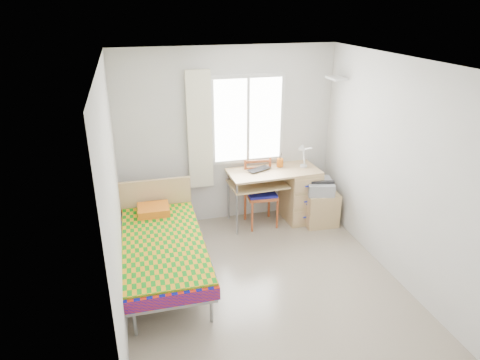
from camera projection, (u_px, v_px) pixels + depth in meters
name	position (u px, v px, depth m)	size (l,w,h in m)	color
floor	(262.00, 281.00, 5.20)	(3.50, 3.50, 0.00)	#BCAD93
ceiling	(267.00, 61.00, 4.19)	(3.50, 3.50, 0.00)	white
wall_back	(228.00, 137.00, 6.26)	(3.20, 3.20, 0.00)	silver
wall_left	(114.00, 199.00, 4.32)	(3.50, 3.50, 0.00)	silver
wall_right	(393.00, 169.00, 5.08)	(3.50, 3.50, 0.00)	silver
window	(248.00, 120.00, 6.21)	(1.10, 0.04, 1.30)	white
curtain	(200.00, 131.00, 6.04)	(0.35, 0.05, 1.70)	#F9F2CD
floating_shelf	(336.00, 78.00, 5.97)	(0.20, 0.32, 0.03)	white
bed	(163.00, 243.00, 5.17)	(0.99, 2.09, 0.90)	#909498
desk	(296.00, 192.00, 6.53)	(1.36, 0.66, 0.84)	tan
chair	(261.00, 189.00, 6.37)	(0.46, 0.46, 1.00)	brown
cabinet	(320.00, 208.00, 6.45)	(0.50, 0.45, 0.52)	tan
printer	(319.00, 186.00, 6.33)	(0.47, 0.51, 0.19)	#A4A6AC
laptop	(261.00, 171.00, 6.25)	(0.37, 0.24, 0.03)	black
pen_cup	(280.00, 163.00, 6.43)	(0.10, 0.10, 0.12)	orange
task_lamp	(303.00, 154.00, 6.21)	(0.23, 0.32, 0.41)	white
book	(259.00, 188.00, 6.32)	(0.20, 0.27, 0.02)	gray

